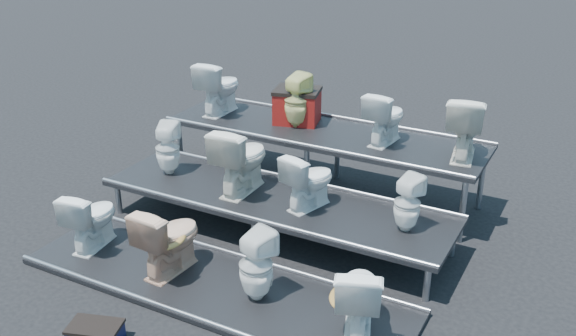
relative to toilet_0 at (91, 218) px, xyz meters
The scene contains 18 objects.
ground 2.11m from the toilet_0, 38.87° to the left, with size 80.00×80.00×0.00m, color black.
tier_front 1.66m from the toilet_0, ahead, with size 4.20×1.20×0.06m, color black.
tier_mid 2.08m from the toilet_0, 38.87° to the left, with size 4.20×1.20×0.46m, color black.
tier_back 3.06m from the toilet_0, 58.19° to the left, with size 4.20×1.20×0.86m, color black.
toilet_0 is the anchor object (origin of this frame).
toilet_1 1.08m from the toilet_0, ahead, with size 0.43×0.75×0.77m, color #D6A485.
toilet_2 2.13m from the toilet_0, ahead, with size 0.33×0.34×0.73m, color white.
toilet_3 3.19m from the toilet_0, ahead, with size 0.41×0.73×0.74m, color white.
toilet_4 1.36m from the toilet_0, 86.32° to the left, with size 0.30×0.31×0.67m, color white.
toilet_5 1.80m from the toilet_0, 48.19° to the left, with size 0.46×0.80×0.82m, color silver.
toilet_6 2.45m from the toilet_0, 32.41° to the left, with size 0.37×0.64×0.65m, color white.
toilet_7 3.46m from the toilet_0, 22.19° to the left, with size 0.28×0.28×0.62m, color white.
toilet_8 2.73m from the toilet_0, 89.82° to the left, with size 0.41×0.73×0.74m, color white.
toilet_9 2.98m from the toilet_0, 64.94° to the left, with size 0.32×0.33×0.71m, color #DFDB85.
toilet_10 3.65m from the toilet_0, 46.82° to the left, with size 0.37×0.65×0.66m, color white.
toilet_11 4.37m from the toilet_0, 37.29° to the left, with size 0.42×0.75×0.76m, color silver.
red_crate 3.06m from the toilet_0, 67.47° to the left, with size 0.57×0.46×0.41m, color maroon.
step_stool 1.71m from the toilet_0, 46.18° to the right, with size 0.45×0.27×0.16m, color black.
Camera 1 is at (3.27, -5.81, 3.79)m, focal length 40.00 mm.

